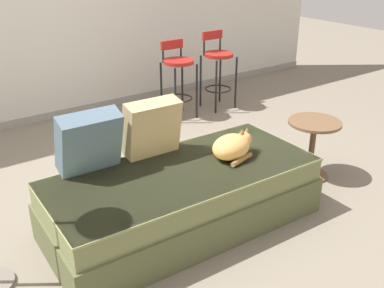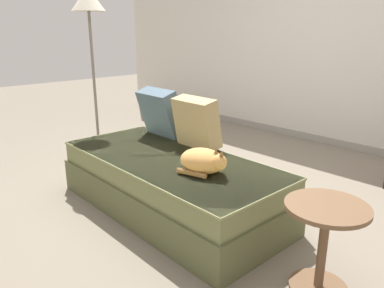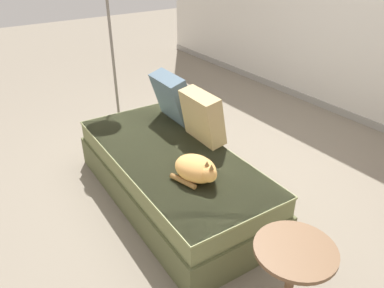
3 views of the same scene
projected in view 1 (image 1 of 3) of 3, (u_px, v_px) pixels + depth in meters
name	position (u px, v px, depth m)	size (l,w,h in m)	color
ground_plane	(155.00, 200.00, 3.56)	(16.00, 16.00, 0.00)	slate
wall_back_panel	(39.00, 1.00, 4.69)	(8.00, 0.10, 2.60)	silver
wall_baseboard_trim	(56.00, 114.00, 5.17)	(8.00, 0.02, 0.09)	gray
couch	(183.00, 197.00, 3.18)	(1.94, 0.92, 0.44)	brown
throw_pillow_corner	(89.00, 142.00, 2.98)	(0.42, 0.28, 0.44)	#4C6070
throw_pillow_middle	(152.00, 128.00, 3.22)	(0.41, 0.23, 0.42)	tan
cat	(233.00, 146.00, 3.24)	(0.38, 0.31, 0.20)	tan
bar_stool_near_window	(178.00, 72.00, 5.03)	(0.34, 0.34, 0.87)	black
bar_stool_by_doorway	(218.00, 64.00, 5.33)	(0.34, 0.34, 0.91)	black
side_table	(313.00, 141.00, 3.79)	(0.44, 0.44, 0.51)	brown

